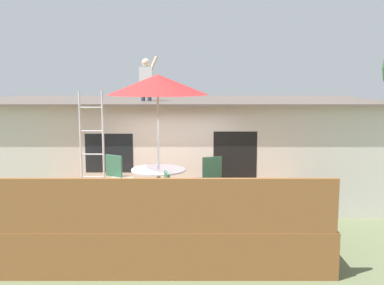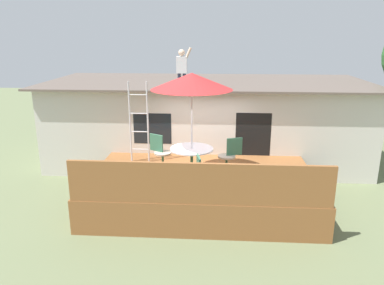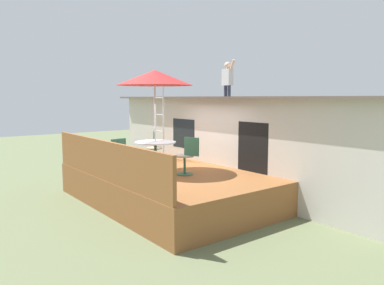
{
  "view_description": "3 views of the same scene",
  "coord_description": "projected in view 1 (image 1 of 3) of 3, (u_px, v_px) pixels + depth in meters",
  "views": [
    {
      "loc": [
        0.39,
        -8.91,
        3.31
      ],
      "look_at": [
        0.35,
        0.96,
        1.89
      ],
      "focal_mm": 43.4,
      "sensor_mm": 36.0,
      "label": 1
    },
    {
      "loc": [
        0.33,
        -8.79,
        4.21
      ],
      "look_at": [
        -0.3,
        0.53,
        1.47
      ],
      "focal_mm": 35.03,
      "sensor_mm": 36.0,
      "label": 2
    },
    {
      "loc": [
        7.75,
        -5.24,
        2.66
      ],
      "look_at": [
        0.21,
        0.6,
        1.51
      ],
      "focal_mm": 35.0,
      "sensor_mm": 36.0,
      "label": 3
    }
  ],
  "objects": [
    {
      "name": "patio_chair_near",
      "position": [
        168.0,
        198.0,
        7.89
      ],
      "size": [
        0.44,
        0.62,
        0.92
      ],
      "rotation": [
        0.0,
        0.0,
        1.77
      ],
      "color": "#33664C",
      "rests_on": "deck"
    },
    {
      "name": "patio_chair_left",
      "position": [
        121.0,
        178.0,
        9.38
      ],
      "size": [
        0.58,
        0.44,
        0.92
      ],
      "rotation": [
        0.0,
        0.0,
        -0.53
      ],
      "color": "#33664C",
      "rests_on": "deck"
    },
    {
      "name": "person_figure",
      "position": [
        148.0,
        76.0,
        11.51
      ],
      "size": [
        0.47,
        0.2,
        1.11
      ],
      "color": "#33384C",
      "rests_on": "house"
    },
    {
      "name": "deck",
      "position": [
        174.0,
        223.0,
        9.23
      ],
      "size": [
        5.55,
        3.53,
        0.8
      ],
      "primitive_type": "cube",
      "color": "brown",
      "rests_on": "ground"
    },
    {
      "name": "patio_chair_right",
      "position": [
        208.0,
        180.0,
        9.2
      ],
      "size": [
        0.6,
        0.44,
        0.92
      ],
      "rotation": [
        0.0,
        0.0,
        -2.81
      ],
      "color": "#33664C",
      "rests_on": "deck"
    },
    {
      "name": "ground_plane",
      "position": [
        174.0,
        242.0,
        9.29
      ],
      "size": [
        40.0,
        40.0,
        0.0
      ],
      "primitive_type": "plane",
      "color": "#66704C"
    },
    {
      "name": "patio_umbrella",
      "position": [
        159.0,
        85.0,
        8.62
      ],
      "size": [
        1.9,
        1.9,
        2.54
      ],
      "color": "silver",
      "rests_on": "deck"
    },
    {
      "name": "patio_table",
      "position": [
        160.0,
        177.0,
        8.88
      ],
      "size": [
        1.04,
        1.04,
        0.74
      ],
      "color": "#33664C",
      "rests_on": "deck"
    },
    {
      "name": "house",
      "position": [
        179.0,
        148.0,
        12.66
      ],
      "size": [
        10.5,
        4.5,
        2.69
      ],
      "color": "beige",
      "rests_on": "ground"
    },
    {
      "name": "step_ladder",
      "position": [
        94.0,
        143.0,
        9.87
      ],
      "size": [
        0.52,
        0.04,
        2.2
      ],
      "color": "silver",
      "rests_on": "deck"
    },
    {
      "name": "deck_railing",
      "position": [
        169.0,
        206.0,
        7.41
      ],
      "size": [
        5.45,
        0.08,
        0.9
      ],
      "primitive_type": "cube",
      "color": "brown",
      "rests_on": "deck"
    }
  ]
}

